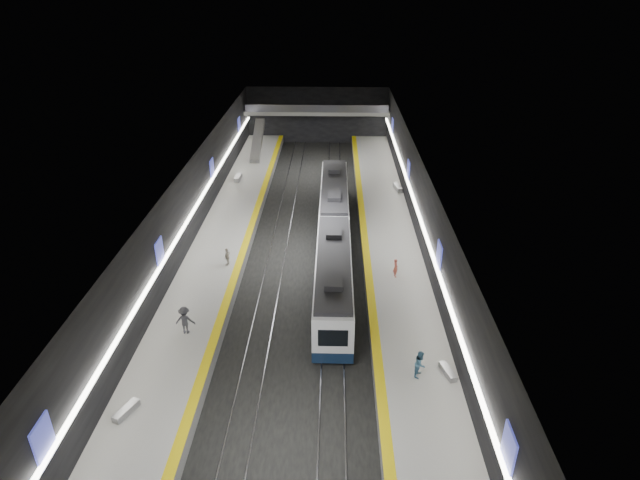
{
  "coord_description": "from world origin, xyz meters",
  "views": [
    {
      "loc": [
        2.42,
        -41.24,
        22.61
      ],
      "look_at": [
        1.34,
        -0.96,
        2.2
      ],
      "focal_mm": 30.0,
      "sensor_mm": 36.0,
      "label": 1
    }
  ],
  "objects_px": {
    "bench_left_near": "(126,411)",
    "passenger_right_a": "(396,268)",
    "escalator": "(257,140)",
    "train": "(334,233)",
    "passenger_left_b": "(185,320)",
    "bench_right_far": "(398,188)",
    "passenger_right_b": "(420,364)",
    "bench_left_far": "(238,178)",
    "bench_right_near": "(448,372)",
    "passenger_left_a": "(227,257)"
  },
  "relations": [
    {
      "from": "passenger_right_a",
      "to": "passenger_right_b",
      "type": "relative_size",
      "value": 0.87
    },
    {
      "from": "escalator",
      "to": "passenger_left_b",
      "type": "bearing_deg",
      "value": -89.65
    },
    {
      "from": "escalator",
      "to": "passenger_right_a",
      "type": "xyz_separation_m",
      "value": [
        14.86,
        -30.8,
        -1.14
      ]
    },
    {
      "from": "passenger_right_b",
      "to": "passenger_left_b",
      "type": "height_order",
      "value": "passenger_left_b"
    },
    {
      "from": "bench_left_near",
      "to": "passenger_right_b",
      "type": "distance_m",
      "value": 16.76
    },
    {
      "from": "train",
      "to": "bench_left_far",
      "type": "distance_m",
      "value": 19.58
    },
    {
      "from": "escalator",
      "to": "bench_left_far",
      "type": "distance_m",
      "value": 9.69
    },
    {
      "from": "passenger_left_a",
      "to": "bench_left_near",
      "type": "bearing_deg",
      "value": 6.02
    },
    {
      "from": "bench_left_near",
      "to": "passenger_left_a",
      "type": "bearing_deg",
      "value": 105.88
    },
    {
      "from": "passenger_right_b",
      "to": "passenger_left_b",
      "type": "xyz_separation_m",
      "value": [
        -14.93,
        3.81,
        0.12
      ]
    },
    {
      "from": "passenger_right_a",
      "to": "bench_left_near",
      "type": "bearing_deg",
      "value": 118.12
    },
    {
      "from": "bench_right_near",
      "to": "passenger_left_b",
      "type": "distance_m",
      "value": 17.07
    },
    {
      "from": "bench_right_near",
      "to": "bench_right_far",
      "type": "distance_m",
      "value": 30.05
    },
    {
      "from": "passenger_left_b",
      "to": "bench_left_far",
      "type": "bearing_deg",
      "value": -88.33
    },
    {
      "from": "bench_left_far",
      "to": "bench_right_near",
      "type": "xyz_separation_m",
      "value": [
        17.96,
        -32.69,
        -0.06
      ]
    },
    {
      "from": "escalator",
      "to": "bench_left_near",
      "type": "bearing_deg",
      "value": -91.51
    },
    {
      "from": "bench_right_near",
      "to": "passenger_left_a",
      "type": "relative_size",
      "value": 1.05
    },
    {
      "from": "bench_left_near",
      "to": "passenger_right_b",
      "type": "xyz_separation_m",
      "value": [
        16.38,
        3.52,
        0.67
      ]
    },
    {
      "from": "bench_right_far",
      "to": "passenger_left_b",
      "type": "distance_m",
      "value": 31.26
    },
    {
      "from": "bench_left_near",
      "to": "passenger_right_a",
      "type": "relative_size",
      "value": 1.1
    },
    {
      "from": "passenger_right_b",
      "to": "bench_right_far",
      "type": "bearing_deg",
      "value": 21.51
    },
    {
      "from": "bench_left_far",
      "to": "bench_right_near",
      "type": "height_order",
      "value": "bench_left_far"
    },
    {
      "from": "escalator",
      "to": "bench_right_far",
      "type": "xyz_separation_m",
      "value": [
        17.0,
        -12.14,
        -1.65
      ]
    },
    {
      "from": "bench_right_far",
      "to": "passenger_left_b",
      "type": "height_order",
      "value": "passenger_left_b"
    },
    {
      "from": "bench_right_near",
      "to": "bench_left_far",
      "type": "bearing_deg",
      "value": 102.88
    },
    {
      "from": "passenger_right_a",
      "to": "bench_right_near",
      "type": "bearing_deg",
      "value": 175.12
    },
    {
      "from": "bench_left_far",
      "to": "passenger_left_a",
      "type": "bearing_deg",
      "value": -81.76
    },
    {
      "from": "bench_left_near",
      "to": "passenger_left_b",
      "type": "xyz_separation_m",
      "value": [
        1.44,
        7.32,
        0.79
      ]
    },
    {
      "from": "bench_right_near",
      "to": "passenger_right_b",
      "type": "distance_m",
      "value": 1.85
    },
    {
      "from": "escalator",
      "to": "train",
      "type": "bearing_deg",
      "value": -68.67
    },
    {
      "from": "escalator",
      "to": "bench_right_far",
      "type": "relative_size",
      "value": 3.91
    },
    {
      "from": "train",
      "to": "bench_right_far",
      "type": "relative_size",
      "value": 14.7
    },
    {
      "from": "passenger_right_b",
      "to": "passenger_left_b",
      "type": "bearing_deg",
      "value": 100.68
    },
    {
      "from": "bench_right_near",
      "to": "train",
      "type": "bearing_deg",
      "value": 96.66
    },
    {
      "from": "passenger_left_a",
      "to": "passenger_left_b",
      "type": "bearing_deg",
      "value": 7.9
    },
    {
      "from": "escalator",
      "to": "bench_left_near",
      "type": "xyz_separation_m",
      "value": [
        -1.21,
        -45.83,
        -1.7
      ]
    },
    {
      "from": "passenger_right_a",
      "to": "passenger_left_b",
      "type": "height_order",
      "value": "passenger_left_b"
    },
    {
      "from": "bench_left_near",
      "to": "passenger_right_a",
      "type": "height_order",
      "value": "passenger_right_a"
    },
    {
      "from": "bench_left_near",
      "to": "bench_right_near",
      "type": "distance_m",
      "value": 18.46
    },
    {
      "from": "bench_left_far",
      "to": "passenger_left_a",
      "type": "distance_m",
      "value": 19.97
    },
    {
      "from": "train",
      "to": "passenger_left_b",
      "type": "xyz_separation_m",
      "value": [
        -9.76,
        -12.9,
        -0.21
      ]
    },
    {
      "from": "bench_left_far",
      "to": "bench_right_far",
      "type": "distance_m",
      "value": 18.27
    },
    {
      "from": "passenger_right_a",
      "to": "passenger_right_b",
      "type": "distance_m",
      "value": 11.52
    },
    {
      "from": "bench_left_far",
      "to": "bench_right_near",
      "type": "distance_m",
      "value": 37.3
    },
    {
      "from": "train",
      "to": "bench_left_near",
      "type": "bearing_deg",
      "value": -119.0
    },
    {
      "from": "escalator",
      "to": "passenger_right_b",
      "type": "bearing_deg",
      "value": -70.28
    },
    {
      "from": "bench_left_near",
      "to": "bench_left_far",
      "type": "relative_size",
      "value": 0.82
    },
    {
      "from": "train",
      "to": "passenger_left_b",
      "type": "height_order",
      "value": "train"
    },
    {
      "from": "bench_left_near",
      "to": "bench_left_far",
      "type": "bearing_deg",
      "value": 114.49
    },
    {
      "from": "escalator",
      "to": "passenger_right_a",
      "type": "relative_size",
      "value": 5.24
    }
  ]
}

